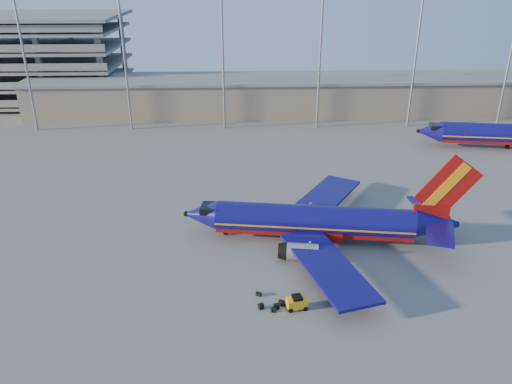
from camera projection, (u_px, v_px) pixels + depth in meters
ground at (256, 227)px, 66.22m from camera, size 220.00×220.00×0.00m
terminal_building at (289, 95)px, 117.79m from camera, size 122.00×16.00×8.50m
parking_garage at (2, 54)px, 126.87m from camera, size 62.00×32.00×21.40m
light_mast_row at (272, 44)px, 101.28m from camera, size 101.60×1.60×28.65m
aircraft_main at (320, 222)px, 62.06m from camera, size 35.46×33.88×12.05m
baggage_tug at (297, 302)px, 49.94m from camera, size 2.21×1.53×1.47m
luggage_pile at (272, 305)px, 50.41m from camera, size 2.94×3.25×0.54m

